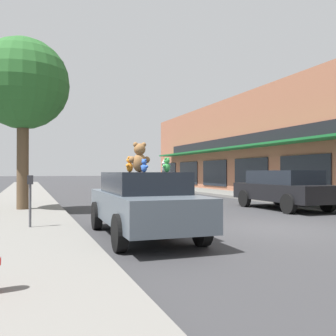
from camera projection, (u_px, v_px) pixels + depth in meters
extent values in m
plane|color=#333335|center=(274.00, 229.00, 9.79)|extent=(260.00, 260.00, 0.00)
cube|color=slate|center=(17.00, 242.00, 7.60)|extent=(2.88, 90.00, 0.14)
cube|color=#19662D|center=(265.00, 144.00, 21.97)|extent=(1.35, 34.07, 0.12)
cube|color=black|center=(274.00, 135.00, 22.19)|extent=(0.08, 32.44, 0.70)
cube|color=black|center=(304.00, 174.00, 19.80)|extent=(0.06, 3.85, 2.00)
cube|color=black|center=(250.00, 173.00, 24.55)|extent=(0.06, 3.85, 2.00)
cube|color=black|center=(214.00, 173.00, 29.29)|extent=(0.06, 3.85, 2.00)
cube|color=black|center=(188.00, 173.00, 34.04)|extent=(0.06, 3.85, 2.00)
cube|color=black|center=(169.00, 173.00, 38.78)|extent=(0.06, 3.85, 2.00)
cube|color=#4C5660|center=(143.00, 207.00, 8.62)|extent=(1.84, 4.73, 0.66)
cube|color=black|center=(143.00, 182.00, 8.63)|extent=(1.58, 2.62, 0.47)
cylinder|color=black|center=(97.00, 216.00, 9.72)|extent=(0.22, 0.72, 0.72)
cylinder|color=black|center=(158.00, 213.00, 10.27)|extent=(0.22, 0.72, 0.72)
cylinder|color=black|center=(119.00, 233.00, 6.97)|extent=(0.22, 0.72, 0.72)
cylinder|color=black|center=(202.00, 228.00, 7.52)|extent=(0.22, 0.72, 0.72)
ellipsoid|color=olive|center=(140.00, 163.00, 8.56)|extent=(0.34, 0.29, 0.43)
sphere|color=olive|center=(140.00, 149.00, 8.56)|extent=(0.28, 0.28, 0.27)
sphere|color=olive|center=(144.00, 145.00, 8.59)|extent=(0.12, 0.12, 0.11)
sphere|color=olive|center=(136.00, 145.00, 8.53)|extent=(0.12, 0.12, 0.11)
sphere|color=tan|center=(138.00, 150.00, 8.67)|extent=(0.11, 0.11, 0.10)
sphere|color=olive|center=(147.00, 160.00, 8.63)|extent=(0.16, 0.16, 0.16)
sphere|color=olive|center=(132.00, 160.00, 8.53)|extent=(0.16, 0.16, 0.16)
ellipsoid|color=white|center=(165.00, 168.00, 8.61)|extent=(0.17, 0.18, 0.18)
sphere|color=white|center=(165.00, 163.00, 8.61)|extent=(0.16, 0.16, 0.11)
sphere|color=white|center=(165.00, 161.00, 8.65)|extent=(0.07, 0.07, 0.05)
sphere|color=white|center=(164.00, 161.00, 8.57)|extent=(0.07, 0.07, 0.05)
sphere|color=white|center=(163.00, 163.00, 8.62)|extent=(0.06, 0.06, 0.04)
sphere|color=white|center=(165.00, 167.00, 8.68)|extent=(0.09, 0.09, 0.06)
sphere|color=white|center=(163.00, 167.00, 8.54)|extent=(0.09, 0.09, 0.06)
ellipsoid|color=green|center=(167.00, 168.00, 7.98)|extent=(0.19, 0.19, 0.20)
sphere|color=green|center=(167.00, 161.00, 7.98)|extent=(0.17, 0.17, 0.12)
sphere|color=green|center=(168.00, 159.00, 8.02)|extent=(0.07, 0.07, 0.05)
sphere|color=green|center=(166.00, 159.00, 7.95)|extent=(0.07, 0.07, 0.05)
sphere|color=#5ADA6D|center=(165.00, 161.00, 8.01)|extent=(0.06, 0.06, 0.05)
sphere|color=green|center=(169.00, 166.00, 8.05)|extent=(0.10, 0.10, 0.07)
sphere|color=green|center=(164.00, 166.00, 7.92)|extent=(0.10, 0.10, 0.07)
ellipsoid|color=pink|center=(143.00, 168.00, 9.52)|extent=(0.20, 0.20, 0.20)
sphere|color=pink|center=(143.00, 162.00, 9.52)|extent=(0.18, 0.18, 0.13)
sphere|color=pink|center=(145.00, 160.00, 9.50)|extent=(0.08, 0.08, 0.05)
sphere|color=pink|center=(142.00, 160.00, 9.54)|extent=(0.08, 0.08, 0.05)
sphere|color=#FFA3DA|center=(144.00, 163.00, 9.57)|extent=(0.07, 0.07, 0.05)
sphere|color=pink|center=(146.00, 167.00, 9.49)|extent=(0.10, 0.10, 0.07)
sphere|color=pink|center=(141.00, 167.00, 9.56)|extent=(0.10, 0.10, 0.07)
ellipsoid|color=blue|center=(144.00, 168.00, 8.30)|extent=(0.17, 0.18, 0.18)
sphere|color=blue|center=(144.00, 162.00, 8.30)|extent=(0.16, 0.16, 0.12)
sphere|color=blue|center=(145.00, 160.00, 8.28)|extent=(0.07, 0.07, 0.05)
sphere|color=blue|center=(143.00, 160.00, 8.33)|extent=(0.07, 0.07, 0.05)
sphere|color=#548DFF|center=(146.00, 162.00, 8.34)|extent=(0.06, 0.06, 0.04)
sphere|color=blue|center=(147.00, 167.00, 8.26)|extent=(0.09, 0.09, 0.07)
sphere|color=blue|center=(142.00, 167.00, 8.36)|extent=(0.09, 0.09, 0.07)
ellipsoid|color=orange|center=(130.00, 167.00, 8.95)|extent=(0.23, 0.24, 0.23)
sphere|color=orange|center=(130.00, 160.00, 8.95)|extent=(0.21, 0.21, 0.15)
sphere|color=orange|center=(131.00, 158.00, 9.00)|extent=(0.09, 0.09, 0.06)
sphere|color=orange|center=(129.00, 158.00, 8.90)|extent=(0.09, 0.09, 0.06)
sphere|color=#FFBA41|center=(127.00, 160.00, 8.97)|extent=(0.08, 0.08, 0.06)
sphere|color=orange|center=(131.00, 166.00, 9.04)|extent=(0.12, 0.12, 0.09)
sphere|color=orange|center=(128.00, 166.00, 8.86)|extent=(0.12, 0.12, 0.09)
cube|color=black|center=(283.00, 192.00, 14.94)|extent=(1.82, 4.64, 0.65)
cube|color=black|center=(283.00, 177.00, 14.94)|extent=(1.60, 2.93, 0.54)
cylinder|color=black|center=(244.00, 198.00, 15.97)|extent=(0.20, 0.72, 0.72)
cylinder|color=black|center=(279.00, 197.00, 16.59)|extent=(0.20, 0.72, 0.72)
cylinder|color=black|center=(288.00, 204.00, 13.28)|extent=(0.20, 0.72, 0.72)
cylinder|color=black|center=(328.00, 202.00, 13.90)|extent=(0.20, 0.72, 0.72)
cylinder|color=brown|center=(23.00, 166.00, 13.61)|extent=(0.41, 0.41, 3.17)
sphere|color=#286028|center=(23.00, 84.00, 13.64)|extent=(3.32, 3.32, 3.32)
cylinder|color=#4C4C51|center=(30.00, 206.00, 9.16)|extent=(0.06, 0.06, 1.05)
cube|color=#2D2D33|center=(30.00, 180.00, 9.17)|extent=(0.14, 0.10, 0.22)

